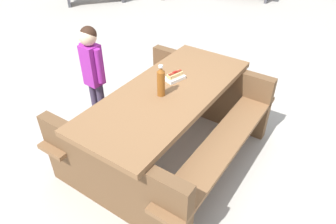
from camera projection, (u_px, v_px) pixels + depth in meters
The scene contains 5 objects.
ground_plane at pixel (168, 154), 3.09m from camera, with size 30.00×30.00×0.00m, color #B7B2A8.
picnic_table at pixel (168, 119), 2.82m from camera, with size 2.02×1.70×0.75m.
soda_bottle at pixel (161, 82), 2.52m from camera, with size 0.07×0.07×0.28m.
hotdog_tray at pixel (175, 76), 2.78m from camera, with size 0.21×0.18×0.08m.
child_in_coat at pixel (92, 65), 3.09m from camera, with size 0.19×0.27×1.12m.
Camera 1 is at (-2.05, -0.90, 2.17)m, focal length 32.93 mm.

